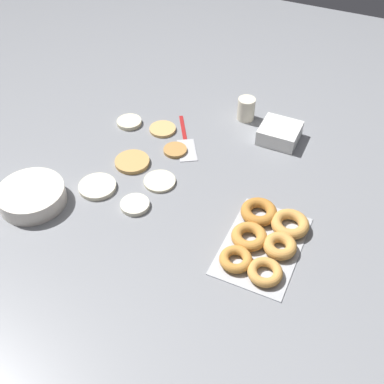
{
  "coord_description": "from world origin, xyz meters",
  "views": [
    {
      "loc": [
        -1.03,
        -0.57,
        1.06
      ],
      "look_at": [
        -0.08,
        -0.13,
        0.04
      ],
      "focal_mm": 45.0,
      "sensor_mm": 36.0,
      "label": 1
    }
  ],
  "objects_px": {
    "pancake_4": "(129,122)",
    "spatula": "(186,145)",
    "container_stack": "(280,133)",
    "pancake_1": "(163,129)",
    "batter_bowl": "(32,196)",
    "pancake_0": "(97,187)",
    "pancake_5": "(135,205)",
    "pancake_6": "(159,181)",
    "pancake_3": "(132,162)",
    "donut_tray": "(265,238)",
    "pancake_2": "(175,150)",
    "paper_cup": "(246,109)"
  },
  "relations": [
    {
      "from": "container_stack",
      "to": "pancake_4",
      "type": "bearing_deg",
      "value": 105.13
    },
    {
      "from": "pancake_4",
      "to": "container_stack",
      "type": "distance_m",
      "value": 0.55
    },
    {
      "from": "batter_bowl",
      "to": "container_stack",
      "type": "distance_m",
      "value": 0.86
    },
    {
      "from": "pancake_2",
      "to": "pancake_6",
      "type": "xyz_separation_m",
      "value": [
        -0.16,
        -0.02,
        -0.0
      ]
    },
    {
      "from": "pancake_1",
      "to": "pancake_3",
      "type": "relative_size",
      "value": 0.82
    },
    {
      "from": "pancake_1",
      "to": "spatula",
      "type": "height_order",
      "value": "pancake_1"
    },
    {
      "from": "pancake_4",
      "to": "spatula",
      "type": "distance_m",
      "value": 0.25
    },
    {
      "from": "pancake_2",
      "to": "container_stack",
      "type": "relative_size",
      "value": 0.6
    },
    {
      "from": "pancake_5",
      "to": "pancake_2",
      "type": "bearing_deg",
      "value": 1.17
    },
    {
      "from": "pancake_1",
      "to": "donut_tray",
      "type": "xyz_separation_m",
      "value": [
        -0.35,
        -0.51,
        0.01
      ]
    },
    {
      "from": "pancake_1",
      "to": "pancake_3",
      "type": "bearing_deg",
      "value": 177.94
    },
    {
      "from": "pancake_1",
      "to": "spatula",
      "type": "relative_size",
      "value": 0.39
    },
    {
      "from": "pancake_0",
      "to": "donut_tray",
      "type": "height_order",
      "value": "donut_tray"
    },
    {
      "from": "batter_bowl",
      "to": "container_stack",
      "type": "xyz_separation_m",
      "value": [
        0.62,
        -0.59,
        0.0
      ]
    },
    {
      "from": "pancake_4",
      "to": "spatula",
      "type": "xyz_separation_m",
      "value": [
        -0.03,
        -0.24,
        -0.01
      ]
    },
    {
      "from": "pancake_0",
      "to": "paper_cup",
      "type": "relative_size",
      "value": 1.4
    },
    {
      "from": "pancake_0",
      "to": "pancake_5",
      "type": "relative_size",
      "value": 1.33
    },
    {
      "from": "pancake_2",
      "to": "container_stack",
      "type": "distance_m",
      "value": 0.37
    },
    {
      "from": "pancake_1",
      "to": "pancake_4",
      "type": "bearing_deg",
      "value": 97.46
    },
    {
      "from": "pancake_0",
      "to": "paper_cup",
      "type": "height_order",
      "value": "paper_cup"
    },
    {
      "from": "pancake_2",
      "to": "pancake_5",
      "type": "distance_m",
      "value": 0.29
    },
    {
      "from": "container_stack",
      "to": "donut_tray",
      "type": "bearing_deg",
      "value": -167.36
    },
    {
      "from": "pancake_4",
      "to": "pancake_1",
      "type": "bearing_deg",
      "value": -82.54
    },
    {
      "from": "donut_tray",
      "to": "pancake_6",
      "type": "bearing_deg",
      "value": 76.14
    },
    {
      "from": "pancake_5",
      "to": "pancake_3",
      "type": "bearing_deg",
      "value": 32.72
    },
    {
      "from": "pancake_6",
      "to": "pancake_4",
      "type": "bearing_deg",
      "value": 46.29
    },
    {
      "from": "pancake_0",
      "to": "pancake_6",
      "type": "bearing_deg",
      "value": -56.57
    },
    {
      "from": "pancake_4",
      "to": "paper_cup",
      "type": "distance_m",
      "value": 0.43
    },
    {
      "from": "pancake_1",
      "to": "batter_bowl",
      "type": "height_order",
      "value": "batter_bowl"
    },
    {
      "from": "pancake_1",
      "to": "pancake_0",
      "type": "bearing_deg",
      "value": 172.5
    },
    {
      "from": "pancake_1",
      "to": "pancake_6",
      "type": "distance_m",
      "value": 0.28
    },
    {
      "from": "pancake_3",
      "to": "pancake_1",
      "type": "bearing_deg",
      "value": -2.06
    },
    {
      "from": "pancake_2",
      "to": "pancake_1",
      "type": "bearing_deg",
      "value": 46.76
    },
    {
      "from": "donut_tray",
      "to": "spatula",
      "type": "relative_size",
      "value": 1.3
    },
    {
      "from": "batter_bowl",
      "to": "container_stack",
      "type": "bearing_deg",
      "value": -43.63
    },
    {
      "from": "container_stack",
      "to": "pancake_6",
      "type": "bearing_deg",
      "value": 143.02
    },
    {
      "from": "pancake_5",
      "to": "pancake_0",
      "type": "bearing_deg",
      "value": 82.3
    },
    {
      "from": "donut_tray",
      "to": "paper_cup",
      "type": "distance_m",
      "value": 0.6
    },
    {
      "from": "pancake_0",
      "to": "container_stack",
      "type": "relative_size",
      "value": 0.88
    },
    {
      "from": "pancake_6",
      "to": "pancake_0",
      "type": "bearing_deg",
      "value": 123.43
    },
    {
      "from": "pancake_1",
      "to": "pancake_4",
      "type": "relative_size",
      "value": 1.06
    },
    {
      "from": "pancake_4",
      "to": "container_stack",
      "type": "relative_size",
      "value": 0.67
    },
    {
      "from": "container_stack",
      "to": "spatula",
      "type": "bearing_deg",
      "value": 120.66
    },
    {
      "from": "pancake_2",
      "to": "pancake_4",
      "type": "bearing_deg",
      "value": 72.12
    },
    {
      "from": "pancake_5",
      "to": "container_stack",
      "type": "xyz_separation_m",
      "value": [
        0.51,
        -0.3,
        0.02
      ]
    },
    {
      "from": "spatula",
      "to": "pancake_6",
      "type": "bearing_deg",
      "value": -31.63
    },
    {
      "from": "pancake_0",
      "to": "spatula",
      "type": "relative_size",
      "value": 0.49
    },
    {
      "from": "pancake_5",
      "to": "pancake_1",
      "type": "bearing_deg",
      "value": 14.97
    },
    {
      "from": "pancake_1",
      "to": "spatula",
      "type": "bearing_deg",
      "value": -110.39
    },
    {
      "from": "pancake_5",
      "to": "batter_bowl",
      "type": "height_order",
      "value": "batter_bowl"
    }
  ]
}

